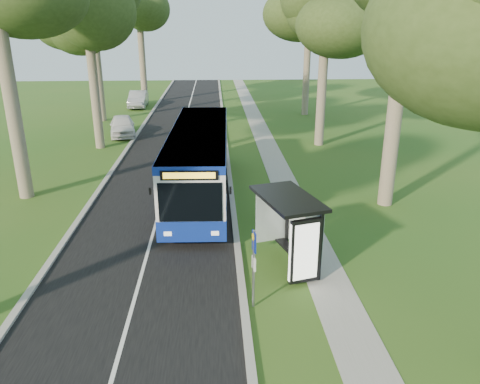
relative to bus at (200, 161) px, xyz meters
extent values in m
plane|color=#2B5A1C|center=(1.59, -7.86, -1.78)|extent=(120.00, 120.00, 0.00)
cube|color=black|center=(-1.91, 2.14, -1.77)|extent=(7.00, 100.00, 0.02)
cube|color=#9E9B93|center=(1.59, 2.14, -1.72)|extent=(0.25, 100.00, 0.12)
cube|color=#9E9B93|center=(-5.41, 2.14, -1.72)|extent=(0.25, 100.00, 0.12)
cube|color=white|center=(-1.91, 2.14, -1.76)|extent=(0.12, 100.00, 0.00)
cube|color=gray|center=(4.59, 2.14, -1.77)|extent=(1.50, 100.00, 0.02)
cube|color=white|center=(0.00, 0.01, 0.13)|extent=(3.06, 12.95, 3.06)
cube|color=navy|center=(0.00, 0.01, -0.97)|extent=(3.09, 12.98, 0.86)
cube|color=navy|center=(0.00, 0.01, 1.48)|extent=(3.09, 12.98, 0.34)
cube|color=black|center=(0.00, -6.45, 0.26)|extent=(2.42, 0.12, 1.56)
cube|color=yellow|center=(0.00, -6.48, 1.33)|extent=(1.93, 0.08, 0.24)
cube|color=black|center=(0.00, -6.38, -1.24)|extent=(2.58, 0.19, 0.32)
cylinder|color=black|center=(-1.22, -3.96, -1.22)|extent=(0.33, 1.12, 1.12)
cylinder|color=black|center=(1.22, -3.96, -1.22)|extent=(0.33, 1.12, 1.12)
cylinder|color=black|center=(-1.22, 3.77, -1.22)|extent=(0.33, 1.12, 1.12)
cylinder|color=black|center=(1.22, 3.77, -1.22)|extent=(0.33, 1.12, 1.12)
cylinder|color=gray|center=(1.89, -10.36, -0.47)|extent=(0.08, 0.08, 2.62)
cube|color=navy|center=(1.89, -10.36, 0.47)|extent=(0.10, 0.37, 0.65)
cylinder|color=yellow|center=(1.86, -10.36, 0.63)|extent=(0.06, 0.23, 0.23)
cube|color=white|center=(1.89, -10.36, -0.26)|extent=(0.10, 0.32, 0.42)
cube|color=black|center=(3.93, -9.13, -0.49)|extent=(0.13, 0.13, 2.58)
cube|color=black|center=(3.93, -6.48, -0.49)|extent=(0.13, 0.13, 2.58)
cube|color=black|center=(3.29, -7.80, 0.86)|extent=(2.52, 3.50, 0.12)
cube|color=silver|center=(4.01, -7.80, -0.38)|extent=(0.78, 2.54, 2.07)
cube|color=black|center=(3.29, -9.25, -0.49)|extent=(1.09, 0.46, 2.27)
cube|color=white|center=(3.29, -9.33, -0.49)|extent=(0.85, 0.27, 2.01)
cube|color=black|center=(3.60, -7.49, -1.31)|extent=(0.90, 1.89, 0.06)
cylinder|color=black|center=(3.34, -3.63, -1.32)|extent=(0.51, 0.51, 0.91)
cylinder|color=black|center=(3.34, -3.63, -0.85)|extent=(0.55, 0.55, 0.05)
imported|color=white|center=(-6.48, 13.95, -0.99)|extent=(2.73, 4.91, 1.58)
imported|color=#A3A6AA|center=(-7.23, 27.38, -0.95)|extent=(1.94, 5.08, 1.65)
cylinder|color=#7A6B56|center=(-8.91, 0.14, 4.18)|extent=(0.70, 0.70, 11.92)
cylinder|color=#7A6B56|center=(-7.41, 10.14, 2.92)|extent=(0.63, 0.63, 9.40)
ellipsoid|color=#33481B|center=(-7.41, 10.14, 7.89)|extent=(5.20, 5.20, 6.44)
cylinder|color=#7A6B56|center=(-9.41, 20.14, 3.92)|extent=(0.69, 0.69, 11.40)
cylinder|color=#7A6B56|center=(-6.91, 30.14, 4.12)|extent=(0.70, 0.70, 11.80)
cylinder|color=#7A6B56|center=(9.09, -1.86, 4.32)|extent=(0.71, 0.71, 12.19)
cylinder|color=#7A6B56|center=(8.39, 10.14, 3.24)|extent=(0.65, 0.65, 10.04)
cylinder|color=#7A6B56|center=(9.59, 22.14, 2.92)|extent=(0.63, 0.63, 9.41)
ellipsoid|color=#33481B|center=(9.59, 22.14, 7.90)|extent=(5.20, 5.20, 6.45)
camera|label=1|loc=(0.77, -22.93, 6.61)|focal=35.00mm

